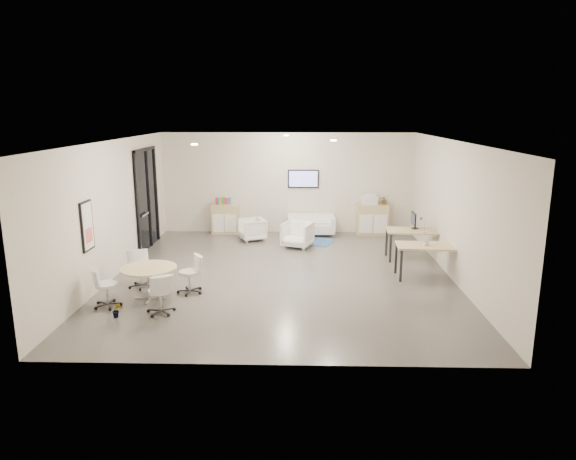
# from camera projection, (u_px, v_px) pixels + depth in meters

# --- Properties ---
(room_shell) EXTENTS (9.60, 10.60, 4.80)m
(room_shell) POSITION_uv_depth(u_px,v_px,m) (282.00, 210.00, 12.02)
(room_shell) COLOR #53504B
(room_shell) RESTS_ON ground
(glass_door) EXTENTS (0.09, 1.90, 2.85)m
(glass_door) POSITION_uv_depth(u_px,v_px,m) (147.00, 196.00, 14.58)
(glass_door) COLOR black
(glass_door) RESTS_ON room_shell
(artwork) EXTENTS (0.05, 0.54, 1.04)m
(artwork) POSITION_uv_depth(u_px,v_px,m) (87.00, 226.00, 10.58)
(artwork) COLOR black
(artwork) RESTS_ON room_shell
(wall_tv) EXTENTS (0.98, 0.06, 0.58)m
(wall_tv) POSITION_uv_depth(u_px,v_px,m) (303.00, 179.00, 16.31)
(wall_tv) COLOR black
(wall_tv) RESTS_ON room_shell
(ceiling_spots) EXTENTS (3.14, 4.14, 0.03)m
(ceiling_spots) POSITION_uv_depth(u_px,v_px,m) (275.00, 140.00, 12.47)
(ceiling_spots) COLOR #FFEAC6
(ceiling_spots) RESTS_ON room_shell
(sideboard_left) EXTENTS (0.84, 0.44, 0.94)m
(sideboard_left) POSITION_uv_depth(u_px,v_px,m) (225.00, 219.00, 16.47)
(sideboard_left) COLOR #CEB57C
(sideboard_left) RESTS_ON room_shell
(sideboard_right) EXTENTS (0.98, 0.47, 0.98)m
(sideboard_right) POSITION_uv_depth(u_px,v_px,m) (372.00, 219.00, 16.32)
(sideboard_right) COLOR #CEB57C
(sideboard_right) RESTS_ON room_shell
(books) EXTENTS (0.49, 0.14, 0.22)m
(books) POSITION_uv_depth(u_px,v_px,m) (223.00, 201.00, 16.34)
(books) COLOR red
(books) RESTS_ON sideboard_left
(printer) EXTENTS (0.50, 0.42, 0.34)m
(printer) POSITION_uv_depth(u_px,v_px,m) (369.00, 199.00, 16.18)
(printer) COLOR white
(printer) RESTS_ON sideboard_right
(loveseat) EXTENTS (1.50, 0.79, 0.55)m
(loveseat) POSITION_uv_depth(u_px,v_px,m) (311.00, 226.00, 16.31)
(loveseat) COLOR white
(loveseat) RESTS_ON room_shell
(blue_rug) EXTENTS (1.74, 1.42, 0.01)m
(blue_rug) POSITION_uv_depth(u_px,v_px,m) (307.00, 241.00, 15.57)
(blue_rug) COLOR #2D4F8A
(blue_rug) RESTS_ON room_shell
(armchair_left) EXTENTS (0.89, 0.92, 0.73)m
(armchair_left) POSITION_uv_depth(u_px,v_px,m) (252.00, 228.00, 15.63)
(armchair_left) COLOR white
(armchair_left) RESTS_ON room_shell
(armchair_right) EXTENTS (0.99, 0.96, 0.81)m
(armchair_right) POSITION_uv_depth(u_px,v_px,m) (297.00, 234.00, 14.81)
(armchair_right) COLOR white
(armchair_right) RESTS_ON room_shell
(desk_rear) EXTENTS (1.58, 0.88, 0.80)m
(desk_rear) POSITION_uv_depth(u_px,v_px,m) (416.00, 233.00, 13.54)
(desk_rear) COLOR #CEB57C
(desk_rear) RESTS_ON room_shell
(desk_front) EXTENTS (1.56, 0.84, 0.79)m
(desk_front) POSITION_uv_depth(u_px,v_px,m) (429.00, 248.00, 12.03)
(desk_front) COLOR #CEB57C
(desk_front) RESTS_ON room_shell
(monitor) EXTENTS (0.20, 0.50, 0.44)m
(monitor) POSITION_uv_depth(u_px,v_px,m) (414.00, 220.00, 13.62)
(monitor) COLOR black
(monitor) RESTS_ON desk_rear
(round_table) EXTENTS (1.15, 1.15, 0.70)m
(round_table) POSITION_uv_depth(u_px,v_px,m) (149.00, 271.00, 10.65)
(round_table) COLOR #CEB57C
(round_table) RESTS_ON room_shell
(meeting_chairs) EXTENTS (2.29, 2.29, 0.82)m
(meeting_chairs) POSITION_uv_depth(u_px,v_px,m) (150.00, 281.00, 10.70)
(meeting_chairs) COLOR white
(meeting_chairs) RESTS_ON room_shell
(plant_cabinet) EXTENTS (0.26, 0.29, 0.22)m
(plant_cabinet) POSITION_uv_depth(u_px,v_px,m) (385.00, 201.00, 16.15)
(plant_cabinet) COLOR #3F7F3F
(plant_cabinet) RESTS_ON sideboard_right
(plant_floor) EXTENTS (0.25, 0.32, 0.13)m
(plant_floor) POSITION_uv_depth(u_px,v_px,m) (117.00, 314.00, 9.83)
(plant_floor) COLOR #3F7F3F
(plant_floor) RESTS_ON room_shell
(cup) EXTENTS (0.15, 0.13, 0.12)m
(cup) POSITION_uv_depth(u_px,v_px,m) (426.00, 243.00, 11.96)
(cup) COLOR white
(cup) RESTS_ON desk_front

